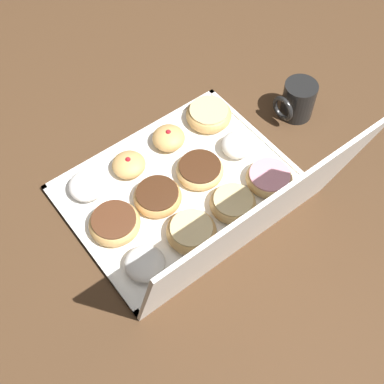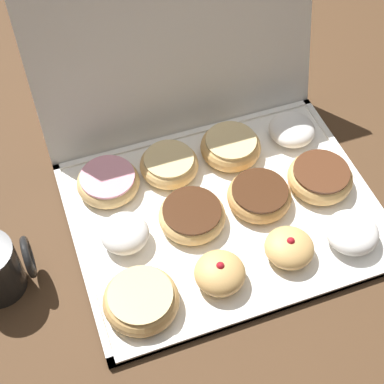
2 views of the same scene
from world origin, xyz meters
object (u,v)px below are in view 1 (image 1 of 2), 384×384
object	(u,v)px
glazed_ring_donut_0	(209,114)
pink_frosted_donut_8	(269,178)
donut_box	(180,188)
jelly_filled_donut_2	(129,165)
jelly_filled_donut_1	(169,138)
powdered_filled_donut_11	(145,263)
chocolate_frosted_donut_7	(114,223)
powdered_filled_donut_3	(87,185)
glazed_ring_donut_9	(233,203)
chocolate_frosted_donut_5	(199,169)
coffee_mug	(297,100)
powdered_filled_donut_4	(238,146)
glazed_ring_donut_10	(191,231)
chocolate_frosted_donut_6	(158,197)

from	to	relation	value
glazed_ring_donut_0	pink_frosted_donut_8	distance (m)	0.25
donut_box	jelly_filled_donut_2	world-z (taller)	jelly_filled_donut_2
jelly_filled_donut_1	powdered_filled_donut_11	size ratio (longest dim) A/B	0.93
chocolate_frosted_donut_7	pink_frosted_donut_8	size ratio (longest dim) A/B	1.04
glazed_ring_donut_0	jelly_filled_donut_2	xyz separation A→B (m)	(0.26, 0.01, 0.00)
powdered_filled_donut_3	glazed_ring_donut_9	world-z (taller)	powdered_filled_donut_3
chocolate_frosted_donut_5	coffee_mug	bearing A→B (deg)	-179.19
donut_box	chocolate_frosted_donut_5	bearing A→B (deg)	-177.32
jelly_filled_donut_2	powdered_filled_donut_11	size ratio (longest dim) A/B	0.93
jelly_filled_donut_2	glazed_ring_donut_9	bearing A→B (deg)	118.43
powdered_filled_donut_11	powdered_filled_donut_3	bearing A→B (deg)	-91.88
jelly_filled_donut_1	jelly_filled_donut_2	xyz separation A→B (m)	(0.13, 0.01, -0.00)
chocolate_frosted_donut_7	jelly_filled_donut_1	bearing A→B (deg)	-153.05
jelly_filled_donut_1	donut_box	bearing A→B (deg)	64.79
chocolate_frosted_donut_5	pink_frosted_donut_8	xyz separation A→B (m)	(-0.12, 0.12, -0.00)
chocolate_frosted_donut_5	glazed_ring_donut_9	size ratio (longest dim) A/B	1.07
powdered_filled_donut_4	chocolate_frosted_donut_7	xyz separation A→B (m)	(0.37, -0.00, -0.00)
pink_frosted_donut_8	glazed_ring_donut_9	world-z (taller)	glazed_ring_donut_9
glazed_ring_donut_10	coffee_mug	bearing A→B (deg)	-163.85
coffee_mug	glazed_ring_donut_9	bearing A→B (deg)	21.47
chocolate_frosted_donut_5	chocolate_frosted_donut_7	bearing A→B (deg)	0.49
coffee_mug	donut_box	bearing A→B (deg)	1.11
powdered_filled_donut_4	donut_box	bearing A→B (deg)	-1.12
coffee_mug	pink_frosted_donut_8	bearing A→B (deg)	30.94
chocolate_frosted_donut_5	glazed_ring_donut_10	world-z (taller)	glazed_ring_donut_10
chocolate_frosted_donut_5	glazed_ring_donut_9	bearing A→B (deg)	90.50
jelly_filled_donut_2	coffee_mug	bearing A→B (deg)	166.58
glazed_ring_donut_0	pink_frosted_donut_8	size ratio (longest dim) A/B	1.06
powdered_filled_donut_11	donut_box	bearing A→B (deg)	-146.48
glazed_ring_donut_0	powdered_filled_donut_11	bearing A→B (deg)	33.53
glazed_ring_donut_9	glazed_ring_donut_10	world-z (taller)	glazed_ring_donut_10
chocolate_frosted_donut_6	pink_frosted_donut_8	size ratio (longest dim) A/B	1.01
powdered_filled_donut_3	chocolate_frosted_donut_5	bearing A→B (deg)	152.94
jelly_filled_donut_1	glazed_ring_donut_9	size ratio (longest dim) A/B	0.76
glazed_ring_donut_0	powdered_filled_donut_3	size ratio (longest dim) A/B	1.33
jelly_filled_donut_1	powdered_filled_donut_3	world-z (taller)	jelly_filled_donut_1
jelly_filled_donut_2	coffee_mug	size ratio (longest dim) A/B	0.78
jelly_filled_donut_2	chocolate_frosted_donut_7	world-z (taller)	jelly_filled_donut_2
powdered_filled_donut_11	chocolate_frosted_donut_6	bearing A→B (deg)	-135.33
donut_box	powdered_filled_donut_3	xyz separation A→B (m)	(0.18, -0.13, 0.03)
glazed_ring_donut_9	donut_box	bearing A→B (deg)	-62.98
jelly_filled_donut_2	coffee_mug	distance (m)	0.48
chocolate_frosted_donut_5	glazed_ring_donut_10	size ratio (longest dim) A/B	1.02
jelly_filled_donut_2	glazed_ring_donut_10	distance (m)	0.24
jelly_filled_donut_2	pink_frosted_donut_8	bearing A→B (deg)	135.94
powdered_filled_donut_3	glazed_ring_donut_10	xyz separation A→B (m)	(-0.12, 0.25, -0.00)
chocolate_frosted_donut_7	glazed_ring_donut_0	bearing A→B (deg)	-161.51
powdered_filled_donut_3	chocolate_frosted_donut_6	bearing A→B (deg)	131.60
jelly_filled_donut_2	chocolate_frosted_donut_7	bearing A→B (deg)	44.82
chocolate_frosted_donut_6	coffee_mug	size ratio (longest dim) A/B	1.08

